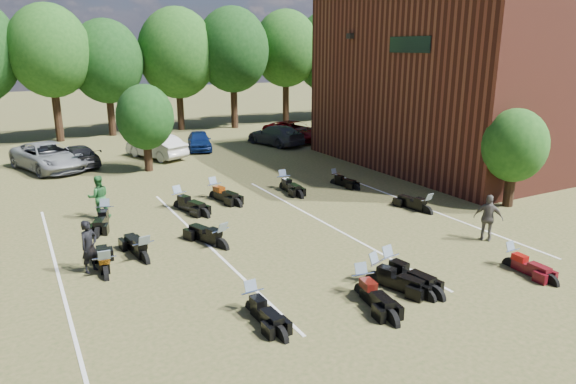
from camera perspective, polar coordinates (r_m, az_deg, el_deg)
ground at (r=17.59m, az=3.73°, el=-7.28°), size 160.00×160.00×0.00m
car_2 at (r=32.77m, az=-25.07°, el=3.60°), size 4.32×6.22×1.58m
car_3 at (r=33.11m, az=-22.47°, el=3.73°), size 2.64×4.65×1.27m
car_4 at (r=36.16m, az=-9.82°, el=5.65°), size 2.47×4.06×1.29m
car_5 at (r=34.01m, az=-14.44°, el=4.93°), size 3.21×4.83×1.50m
car_6 at (r=39.29m, az=0.68°, el=6.80°), size 3.64×5.66×1.45m
car_7 at (r=37.48m, az=-1.41°, el=6.33°), size 3.11×5.24×1.42m
person_black at (r=17.38m, az=-21.22°, el=-5.65°), size 0.74×0.69×1.70m
person_green at (r=22.65m, az=-20.30°, el=-0.52°), size 0.90×0.71×1.81m
person_grey at (r=20.14m, az=21.37°, el=-2.70°), size 0.95×1.07×1.74m
motorcycle_2 at (r=14.28m, az=-3.96°, el=-13.08°), size 0.77×2.19×1.21m
motorcycle_3 at (r=16.06m, az=9.69°, el=-9.83°), size 1.47×2.43×1.29m
motorcycle_4 at (r=16.50m, az=11.14°, el=-9.19°), size 1.13×2.53×1.36m
motorcycle_5 at (r=15.26m, az=8.17°, el=-11.20°), size 1.08×2.42×1.30m
motorcycle_6 at (r=18.39m, az=23.46°, el=-7.57°), size 0.70×2.06×1.14m
motorcycle_8 at (r=17.13m, az=-19.54°, el=-8.88°), size 0.94×2.37×1.29m
motorcycle_10 at (r=17.91m, az=-15.60°, el=-7.43°), size 1.00×2.41×1.31m
motorcycle_11 at (r=18.50m, az=-7.39°, el=-6.19°), size 1.53×2.55×1.36m
motorcycle_13 at (r=22.87m, az=15.10°, el=-2.28°), size 1.01×2.32×1.25m
motorcycle_16 at (r=22.28m, az=-19.56°, el=-3.14°), size 1.50×2.47×1.31m
motorcycle_17 at (r=24.54m, az=-8.15°, el=-0.64°), size 1.35×2.57×1.37m
motorcycle_18 at (r=23.31m, az=-11.97°, el=-1.73°), size 1.53×2.61×1.39m
motorcycle_19 at (r=25.84m, az=-0.51°, el=0.36°), size 0.82×2.41×1.33m
motorcycle_20 at (r=26.86m, az=5.23°, el=0.89°), size 1.05×2.09×1.11m
brick_building at (r=38.18m, az=25.65°, el=12.02°), size 25.40×15.20×10.70m
tree_line at (r=43.34m, az=-18.88°, el=14.25°), size 56.00×6.00×9.79m
young_tree_near_building at (r=24.51m, az=23.87°, el=4.74°), size 2.80×2.80×4.16m
young_tree_midfield at (r=30.14m, az=-15.59°, el=8.01°), size 3.20×3.20×4.70m
parking_lines at (r=18.89m, az=-8.97°, el=-5.75°), size 20.10×14.00×0.01m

